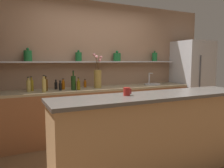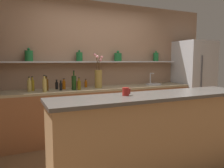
{
  "view_description": "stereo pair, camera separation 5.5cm",
  "coord_description": "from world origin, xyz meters",
  "views": [
    {
      "loc": [
        -1.65,
        -2.59,
        1.43
      ],
      "look_at": [
        -0.22,
        0.41,
        1.07
      ],
      "focal_mm": 35.0,
      "sensor_mm": 36.0,
      "label": 1
    },
    {
      "loc": [
        -1.6,
        -2.61,
        1.43
      ],
      "look_at": [
        -0.22,
        0.41,
        1.07
      ],
      "focal_mm": 35.0,
      "sensor_mm": 36.0,
      "label": 2
    }
  ],
  "objects": [
    {
      "name": "back_wall_unit",
      "position": [
        -0.0,
        1.6,
        1.3
      ],
      "size": [
        5.2,
        0.28,
        2.6
      ],
      "color": "#937056",
      "rests_on": "ground_plane"
    },
    {
      "name": "coffee_mug",
      "position": [
        -0.4,
        -0.35,
        1.07
      ],
      "size": [
        0.1,
        0.08,
        0.1
      ],
      "color": "maroon",
      "rests_on": "island_counter"
    },
    {
      "name": "bottle_wine_9",
      "position": [
        -0.63,
        1.13,
        1.05
      ],
      "size": [
        0.08,
        0.08,
        0.34
      ],
      "color": "#193814",
      "rests_on": "back_counter_unit"
    },
    {
      "name": "bottle_sauce_10",
      "position": [
        -0.57,
        1.27,
        1.0
      ],
      "size": [
        0.05,
        0.05,
        0.2
      ],
      "color": "maroon",
      "rests_on": "back_counter_unit"
    },
    {
      "name": "refrigerator",
      "position": [
        2.22,
        1.2,
        0.94
      ],
      "size": [
        0.76,
        0.73,
        1.87
      ],
      "color": "#B7B7BC",
      "rests_on": "ground_plane"
    },
    {
      "name": "bottle_sauce_0",
      "position": [
        -0.89,
        1.34,
        0.99
      ],
      "size": [
        0.05,
        0.05,
        0.17
      ],
      "color": "black",
      "rests_on": "back_counter_unit"
    },
    {
      "name": "bottle_sauce_1",
      "position": [
        -0.86,
        1.16,
        0.99
      ],
      "size": [
        0.05,
        0.05,
        0.17
      ],
      "color": "black",
      "rests_on": "back_counter_unit"
    },
    {
      "name": "bottle_sauce_3",
      "position": [
        -0.33,
        1.4,
        0.99
      ],
      "size": [
        0.05,
        0.05,
        0.16
      ],
      "color": "#9E4C0A",
      "rests_on": "back_counter_unit"
    },
    {
      "name": "bottle_sauce_2",
      "position": [
        -0.78,
        1.27,
        1.0
      ],
      "size": [
        0.06,
        0.06,
        0.2
      ],
      "color": "#9E4C0A",
      "rests_on": "back_counter_unit"
    },
    {
      "name": "island_counter",
      "position": [
        0.0,
        -0.41,
        0.51
      ],
      "size": [
        2.67,
        0.61,
        1.02
      ],
      "color": "tan",
      "rests_on": "ground_plane"
    },
    {
      "name": "flower_vase",
      "position": [
        -0.14,
        1.22,
        1.12
      ],
      "size": [
        0.16,
        0.16,
        0.65
      ],
      "color": "olive",
      "rests_on": "back_counter_unit"
    },
    {
      "name": "bottle_spirit_8",
      "position": [
        -1.09,
        1.21,
        1.03
      ],
      "size": [
        0.07,
        0.07,
        0.26
      ],
      "color": "#4C2D0C",
      "rests_on": "back_counter_unit"
    },
    {
      "name": "bottle_oil_7",
      "position": [
        -0.55,
        1.09,
        1.01
      ],
      "size": [
        0.07,
        0.07,
        0.22
      ],
      "color": "brown",
      "rests_on": "back_counter_unit"
    },
    {
      "name": "sink_fixture",
      "position": [
        1.13,
        1.25,
        0.94
      ],
      "size": [
        0.33,
        0.33,
        0.25
      ],
      "color": "#B7B7BC",
      "rests_on": "back_counter_unit"
    },
    {
      "name": "bottle_spirit_4",
      "position": [
        -1.36,
        1.24,
        1.02
      ],
      "size": [
        0.07,
        0.07,
        0.25
      ],
      "color": "tan",
      "rests_on": "back_counter_unit"
    },
    {
      "name": "back_counter_unit",
      "position": [
        -0.03,
        1.24,
        0.46
      ],
      "size": [
        3.68,
        0.62,
        0.92
      ],
      "color": "brown",
      "rests_on": "ground_plane"
    },
    {
      "name": "bottle_spirit_5",
      "position": [
        -1.14,
        1.06,
        1.04
      ],
      "size": [
        0.06,
        0.06,
        0.28
      ],
      "color": "tan",
      "rests_on": "back_counter_unit"
    },
    {
      "name": "bottle_oil_6",
      "position": [
        -1.31,
        1.3,
        1.02
      ],
      "size": [
        0.06,
        0.06,
        0.25
      ],
      "color": "olive",
      "rests_on": "back_counter_unit"
    },
    {
      "name": "ground_plane",
      "position": [
        0.0,
        0.0,
        0.0
      ],
      "size": [
        12.0,
        12.0,
        0.0
      ],
      "primitive_type": "plane",
      "color": "brown"
    }
  ]
}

